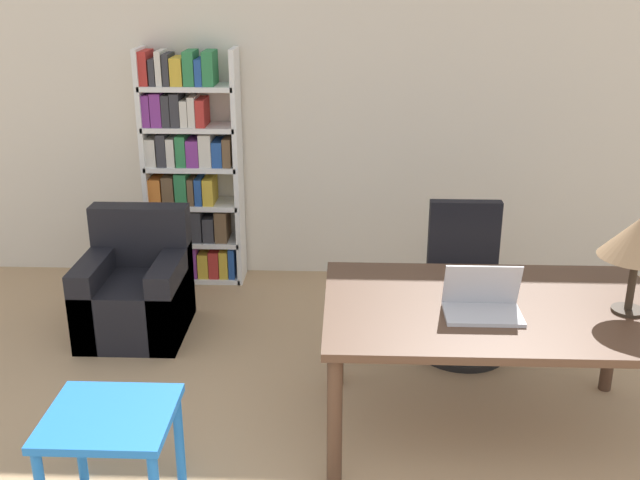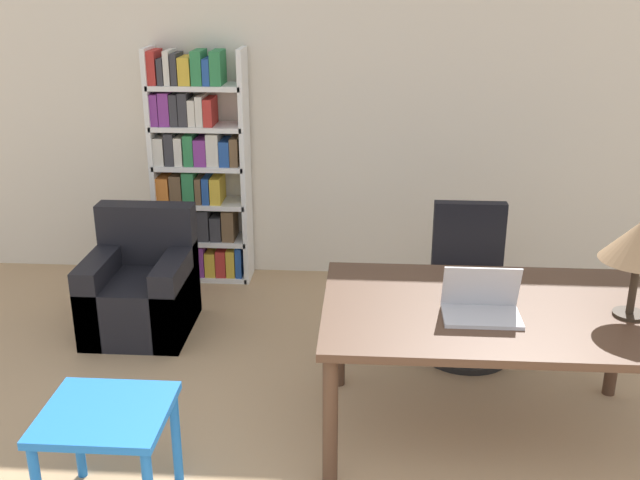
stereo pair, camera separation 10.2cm
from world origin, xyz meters
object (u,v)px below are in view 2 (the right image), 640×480
Objects in this scene: armchair at (141,291)px; laptop at (481,305)px; bookshelf at (197,173)px; office_chair at (468,290)px; desk at (493,322)px; side_table_blue at (107,428)px.

laptop is at bearing -30.57° from armchair.
bookshelf is at bearing 77.34° from armchair.
laptop is 1.12m from office_chair.
laptop is at bearing -49.09° from bookshelf.
desk is 4.60× the size of laptop.
office_chair reaches higher than side_table_blue.
armchair is (-2.02, 1.19, -0.52)m from laptop.
armchair is at bearing 152.49° from desk.
office_chair is 2.11m from armchair.
desk is 3.08× the size of side_table_blue.
armchair is at bearing 176.00° from office_chair.
side_table_blue is at bearing -161.00° from laptop.
side_table_blue is 0.67× the size of armchair.
laptop is (-0.08, -0.10, 0.13)m from desk.
laptop is at bearing -94.70° from office_chair.
bookshelf is at bearing 133.53° from desk.
bookshelf is (-1.90, 2.00, 0.17)m from desk.
office_chair is at bearing 43.06° from side_table_blue.
desk is 0.18m from laptop.
side_table_blue is at bearing -158.87° from desk.
desk is 2.76m from bookshelf.
armchair is (-2.10, 0.15, -0.13)m from office_chair.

